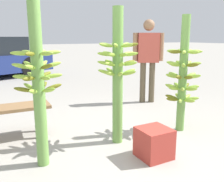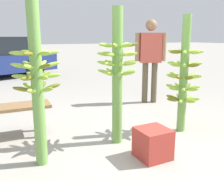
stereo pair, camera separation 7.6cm
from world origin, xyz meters
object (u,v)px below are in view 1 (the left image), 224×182
banana_stalk_left (38,82)px  vendor_person (148,54)px  banana_stalk_right (183,75)px  banana_stalk_center (118,73)px  produce_crate (154,143)px

banana_stalk_left → vendor_person: banana_stalk_left is taller
banana_stalk_left → vendor_person: (2.44, 1.55, 0.10)m
banana_stalk_right → vendor_person: bearing=71.1°
banana_stalk_center → produce_crate: banana_stalk_center is taller
banana_stalk_left → banana_stalk_right: bearing=1.9°
banana_stalk_center → banana_stalk_right: (0.98, -0.07, -0.09)m
banana_stalk_center → vendor_person: 2.05m
banana_stalk_center → banana_stalk_right: bearing=-4.0°
vendor_person → banana_stalk_left: bearing=58.5°
banana_stalk_center → vendor_person: size_ratio=1.01×
vendor_person → produce_crate: (-1.34, -1.96, -0.80)m
banana_stalk_right → vendor_person: vendor_person is taller
banana_stalk_left → produce_crate: size_ratio=5.01×
vendor_person → produce_crate: size_ratio=4.88×
banana_stalk_right → produce_crate: size_ratio=4.76×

